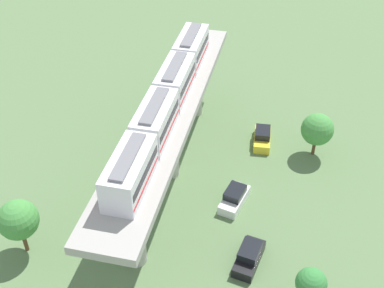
{
  "coord_description": "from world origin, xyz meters",
  "views": [
    {
      "loc": [
        10.95,
        -37.51,
        34.77
      ],
      "look_at": [
        2.5,
        -0.69,
        4.94
      ],
      "focal_mm": 46.12,
      "sensor_mm": 36.0,
      "label": 1
    }
  ],
  "objects_px": {
    "train": "(166,99)",
    "tree_near_viaduct": "(18,220)",
    "parked_car_black": "(249,256)",
    "tree_far_corner": "(317,129)",
    "parked_car_yellow": "(262,138)",
    "parked_car_white": "(234,198)",
    "tree_mid_lot": "(311,283)"
  },
  "relations": [
    {
      "from": "train",
      "to": "tree_mid_lot",
      "type": "bearing_deg",
      "value": -39.88
    },
    {
      "from": "train",
      "to": "tree_far_corner",
      "type": "distance_m",
      "value": 17.54
    },
    {
      "from": "parked_car_black",
      "to": "tree_mid_lot",
      "type": "height_order",
      "value": "tree_mid_lot"
    },
    {
      "from": "parked_car_yellow",
      "to": "tree_far_corner",
      "type": "distance_m",
      "value": 6.36
    },
    {
      "from": "parked_car_white",
      "to": "parked_car_black",
      "type": "height_order",
      "value": "same"
    },
    {
      "from": "tree_far_corner",
      "to": "parked_car_white",
      "type": "bearing_deg",
      "value": -127.25
    },
    {
      "from": "tree_near_viaduct",
      "to": "parked_car_black",
      "type": "bearing_deg",
      "value": 8.88
    },
    {
      "from": "parked_car_yellow",
      "to": "parked_car_white",
      "type": "bearing_deg",
      "value": -102.99
    },
    {
      "from": "train",
      "to": "tree_mid_lot",
      "type": "height_order",
      "value": "train"
    },
    {
      "from": "tree_near_viaduct",
      "to": "tree_mid_lot",
      "type": "height_order",
      "value": "tree_near_viaduct"
    },
    {
      "from": "train",
      "to": "parked_car_white",
      "type": "relative_size",
      "value": 6.1
    },
    {
      "from": "tree_near_viaduct",
      "to": "tree_mid_lot",
      "type": "xyz_separation_m",
      "value": [
        24.59,
        -0.22,
        -0.95
      ]
    },
    {
      "from": "tree_near_viaduct",
      "to": "tree_far_corner",
      "type": "bearing_deg",
      "value": 38.56
    },
    {
      "from": "parked_car_white",
      "to": "tree_mid_lot",
      "type": "height_order",
      "value": "tree_mid_lot"
    },
    {
      "from": "parked_car_white",
      "to": "tree_far_corner",
      "type": "height_order",
      "value": "tree_far_corner"
    },
    {
      "from": "parked_car_white",
      "to": "tree_near_viaduct",
      "type": "bearing_deg",
      "value": -136.62
    },
    {
      "from": "train",
      "to": "tree_mid_lot",
      "type": "relative_size",
      "value": 6.61
    },
    {
      "from": "tree_mid_lot",
      "to": "tree_far_corner",
      "type": "distance_m",
      "value": 19.7
    },
    {
      "from": "parked_car_black",
      "to": "tree_near_viaduct",
      "type": "height_order",
      "value": "tree_near_viaduct"
    },
    {
      "from": "parked_car_white",
      "to": "tree_far_corner",
      "type": "distance_m",
      "value": 12.33
    },
    {
      "from": "train",
      "to": "tree_near_viaduct",
      "type": "xyz_separation_m",
      "value": [
        -9.86,
        -12.08,
        -5.92
      ]
    },
    {
      "from": "parked_car_white",
      "to": "tree_far_corner",
      "type": "xyz_separation_m",
      "value": [
        7.29,
        9.59,
        2.62
      ]
    },
    {
      "from": "tree_mid_lot",
      "to": "tree_far_corner",
      "type": "relative_size",
      "value": 0.81
    },
    {
      "from": "parked_car_white",
      "to": "tree_near_viaduct",
      "type": "height_order",
      "value": "tree_near_viaduct"
    },
    {
      "from": "train",
      "to": "parked_car_black",
      "type": "bearing_deg",
      "value": -43.14
    },
    {
      "from": "parked_car_white",
      "to": "tree_mid_lot",
      "type": "xyz_separation_m",
      "value": [
        7.45,
        -10.11,
        2.15
      ]
    },
    {
      "from": "train",
      "to": "parked_car_white",
      "type": "bearing_deg",
      "value": -16.76
    },
    {
      "from": "parked_car_white",
      "to": "parked_car_black",
      "type": "bearing_deg",
      "value": -57.53
    },
    {
      "from": "tree_mid_lot",
      "to": "tree_near_viaduct",
      "type": "bearing_deg",
      "value": 179.48
    },
    {
      "from": "parked_car_black",
      "to": "tree_far_corner",
      "type": "distance_m",
      "value": 17.35
    },
    {
      "from": "tree_mid_lot",
      "to": "tree_far_corner",
      "type": "height_order",
      "value": "tree_far_corner"
    },
    {
      "from": "parked_car_yellow",
      "to": "tree_mid_lot",
      "type": "relative_size",
      "value": 1.04
    }
  ]
}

